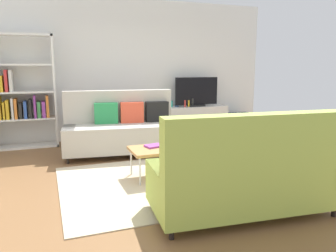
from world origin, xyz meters
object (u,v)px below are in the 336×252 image
at_px(tv, 196,92).
at_px(bottle_2, 192,102).
at_px(table_book_0, 154,146).
at_px(vase_0, 171,104).
at_px(couch_beige, 121,129).
at_px(tv_console, 196,120).
at_px(bookshelf, 23,96).
at_px(couch_green, 245,174).
at_px(bottle_1, 189,103).
at_px(storage_trunk, 240,122).
at_px(vase_1, 177,103).
at_px(bottle_0, 185,103).
at_px(potted_plant, 175,137).
at_px(coffee_table, 170,149).

bearing_deg(tv, bottle_2, -169.13).
bearing_deg(table_book_0, tv, 53.44).
distance_m(tv, vase_0, 0.63).
xyz_separation_m(couch_beige, bottle_2, (1.84, 1.03, 0.28)).
distance_m(tv_console, bookshelf, 3.60).
height_order(couch_green, bottle_1, couch_green).
bearing_deg(storage_trunk, tv, 175.84).
distance_m(vase_1, bottle_0, 0.18).
distance_m(table_book_0, bottle_0, 2.80).
xyz_separation_m(bookshelf, bottle_0, (3.25, -0.06, -0.27)).
bearing_deg(bottle_0, storage_trunk, -2.48).
distance_m(vase_0, bottle_1, 0.40).
bearing_deg(vase_0, potted_plant, -109.90).
distance_m(bottle_0, bottle_1, 0.09).
bearing_deg(table_book_0, tv_console, 53.67).
xyz_separation_m(coffee_table, potted_plant, (0.04, -0.06, 0.18)).
bearing_deg(bottle_0, couch_beige, -148.11).
height_order(tv_console, bottle_1, bottle_1).
bearing_deg(potted_plant, table_book_0, 147.26).
bearing_deg(tv_console, potted_plant, -120.79).
bearing_deg(potted_plant, storage_trunk, 43.11).
height_order(tv, vase_1, tv).
xyz_separation_m(coffee_table, vase_0, (0.98, 2.54, 0.32)).
relative_size(storage_trunk, bottle_1, 3.57).
bearing_deg(storage_trunk, vase_1, 174.42).
bearing_deg(coffee_table, bottle_1, 60.82).
height_order(coffee_table, storage_trunk, storage_trunk).
xyz_separation_m(tv_console, vase_1, (-0.44, 0.05, 0.40)).
distance_m(tv, bottle_0, 0.37).
bearing_deg(bottle_0, coffee_table, -117.55).
bearing_deg(bottle_1, coffee_table, -119.18).
distance_m(coffee_table, table_book_0, 0.22).
distance_m(couch_green, bookshelf, 4.56).
xyz_separation_m(potted_plant, bottle_1, (1.33, 2.52, 0.14)).
relative_size(table_book_0, bottle_0, 1.60).
distance_m(tv, storage_trunk, 1.32).
bearing_deg(table_book_0, bottle_2, 54.86).
relative_size(tv, bottle_0, 6.65).
bearing_deg(bookshelf, bottle_0, -1.06).
xyz_separation_m(tv, vase_0, (-0.58, 0.07, -0.24)).
xyz_separation_m(coffee_table, storage_trunk, (2.66, 2.39, -0.17)).
bearing_deg(bottle_2, couch_beige, -150.72).
height_order(couch_beige, table_book_0, couch_beige).
distance_m(bookshelf, vase_1, 3.11).
bearing_deg(bookshelf, vase_1, 0.55).
height_order(coffee_table, bottle_2, bottle_2).
height_order(tv_console, tv, tv).
bearing_deg(table_book_0, vase_1, 61.53).
distance_m(tv_console, storage_trunk, 1.11).
relative_size(couch_beige, bookshelf, 0.95).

